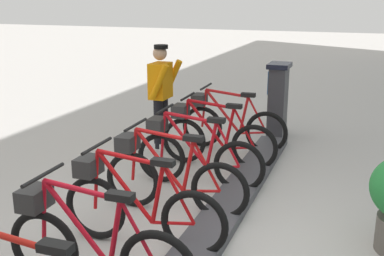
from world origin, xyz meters
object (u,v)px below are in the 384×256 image
at_px(bike_docked_4, 136,206).
at_px(bike_docked_2, 194,155).
at_px(bike_docked_5, 90,246).
at_px(bike_docked_0, 229,123).
at_px(bike_docked_1, 213,137).
at_px(bike_docked_3, 169,177).
at_px(worker_near_rack, 161,93).
at_px(payment_kiosk, 278,98).

bearing_deg(bike_docked_4, bike_docked_2, -90.00).
bearing_deg(bike_docked_5, bike_docked_4, -90.00).
height_order(bike_docked_0, bike_docked_4, same).
distance_m(bike_docked_1, bike_docked_3, 1.65).
bearing_deg(bike_docked_1, bike_docked_4, 90.00).
height_order(bike_docked_3, worker_near_rack, worker_near_rack).
relative_size(bike_docked_2, worker_near_rack, 1.04).
bearing_deg(bike_docked_5, bike_docked_3, -90.00).
bearing_deg(bike_docked_1, bike_docked_2, 90.00).
distance_m(bike_docked_2, bike_docked_4, 1.65).
bearing_deg(payment_kiosk, bike_docked_4, 82.51).
bearing_deg(bike_docked_1, payment_kiosk, -106.95).
height_order(payment_kiosk, worker_near_rack, worker_near_rack).
relative_size(bike_docked_1, bike_docked_5, 1.00).
relative_size(bike_docked_3, bike_docked_4, 1.00).
relative_size(payment_kiosk, bike_docked_0, 0.74).
relative_size(bike_docked_2, bike_docked_5, 1.00).
height_order(bike_docked_4, worker_near_rack, worker_near_rack).
distance_m(payment_kiosk, bike_docked_0, 1.22).
bearing_deg(bike_docked_1, bike_docked_5, 90.00).
distance_m(bike_docked_0, worker_near_rack, 1.19).
distance_m(bike_docked_0, bike_docked_1, 0.82).
xyz_separation_m(bike_docked_3, worker_near_rack, (1.05, -2.18, 0.48)).
height_order(payment_kiosk, bike_docked_3, payment_kiosk).
xyz_separation_m(bike_docked_0, bike_docked_5, (0.00, 4.12, 0.00)).
height_order(bike_docked_3, bike_docked_5, same).
bearing_deg(worker_near_rack, bike_docked_3, 115.59).
distance_m(bike_docked_5, worker_near_rack, 4.00).
height_order(bike_docked_0, bike_docked_2, same).
relative_size(payment_kiosk, bike_docked_4, 0.74).
distance_m(bike_docked_2, bike_docked_3, 0.82).
height_order(bike_docked_5, worker_near_rack, worker_near_rack).
bearing_deg(bike_docked_2, bike_docked_1, -90.00).
distance_m(payment_kiosk, bike_docked_1, 1.98).
relative_size(payment_kiosk, bike_docked_5, 0.74).
bearing_deg(bike_docked_4, bike_docked_1, -90.00).
relative_size(bike_docked_3, worker_near_rack, 1.04).
relative_size(bike_docked_1, bike_docked_2, 1.00).
xyz_separation_m(bike_docked_1, bike_docked_3, (0.00, 1.65, 0.00)).
height_order(bike_docked_2, bike_docked_4, same).
relative_size(bike_docked_0, bike_docked_3, 1.00).
relative_size(bike_docked_1, bike_docked_4, 1.00).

